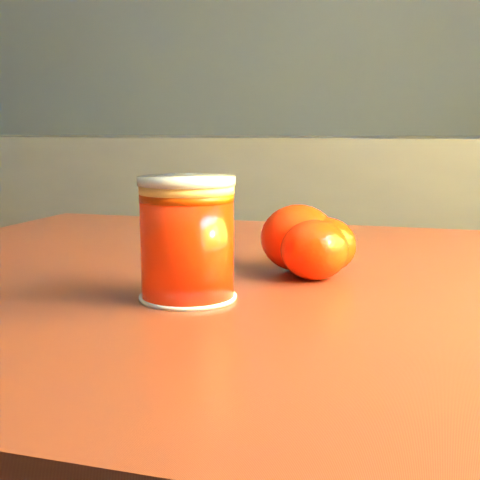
% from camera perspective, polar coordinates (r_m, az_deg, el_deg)
% --- Properties ---
extents(kitchen_counter, '(3.15, 0.60, 0.90)m').
position_cam_1_polar(kitchen_counter, '(2.33, -11.42, -2.45)').
color(kitchen_counter, '#55555A').
rests_on(kitchen_counter, ground).
extents(table, '(1.05, 0.74, 0.79)m').
position_cam_1_polar(table, '(0.64, 9.73, -12.36)').
color(table, maroon).
rests_on(table, ground).
extents(juice_glass, '(0.08, 0.08, 0.10)m').
position_cam_1_polar(juice_glass, '(0.54, -4.52, 0.07)').
color(juice_glass, red).
rests_on(juice_glass, table).
extents(orange_front, '(0.08, 0.08, 0.06)m').
position_cam_1_polar(orange_front, '(0.65, 4.99, 0.19)').
color(orange_front, '#FF2705').
rests_on(orange_front, table).
extents(orange_back, '(0.06, 0.06, 0.05)m').
position_cam_1_polar(orange_back, '(0.65, 7.24, -0.43)').
color(orange_back, '#FF2705').
rests_on(orange_back, table).
extents(orange_extra, '(0.07, 0.07, 0.06)m').
position_cam_1_polar(orange_extra, '(0.62, 6.38, -0.85)').
color(orange_extra, '#FF2705').
rests_on(orange_extra, table).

